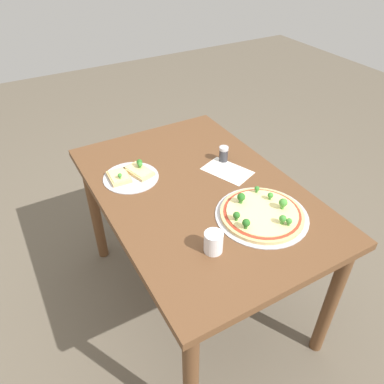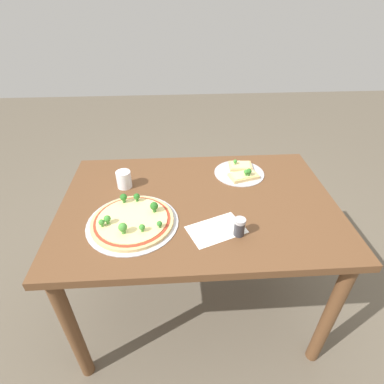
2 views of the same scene
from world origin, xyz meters
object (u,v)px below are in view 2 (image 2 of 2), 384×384
at_px(pizza_tray_slice, 241,172).
at_px(drinking_cup, 124,179).
at_px(dining_table, 198,218).
at_px(pizza_tray_whole, 132,221).
at_px(condiment_shaker, 239,227).

distance_m(pizza_tray_slice, drinking_cup, 0.60).
bearing_deg(pizza_tray_slice, drinking_cup, 8.12).
bearing_deg(drinking_cup, pizza_tray_slice, -171.88).
xyz_separation_m(dining_table, pizza_tray_slice, (-0.24, -0.23, 0.11)).
bearing_deg(dining_table, pizza_tray_slice, -136.90).
bearing_deg(drinking_cup, dining_table, 157.82).
relative_size(dining_table, pizza_tray_whole, 3.27).
bearing_deg(drinking_cup, pizza_tray_whole, 103.17).
xyz_separation_m(drinking_cup, condiment_shaker, (-0.50, 0.37, -0.00)).
height_order(pizza_tray_whole, drinking_cup, drinking_cup).
xyz_separation_m(dining_table, drinking_cup, (0.35, -0.14, 0.14)).
distance_m(dining_table, drinking_cup, 0.41).
bearing_deg(condiment_shaker, pizza_tray_slice, -102.43).
xyz_separation_m(pizza_tray_slice, condiment_shaker, (0.10, 0.46, 0.03)).
bearing_deg(pizza_tray_whole, condiment_shaker, 167.58).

